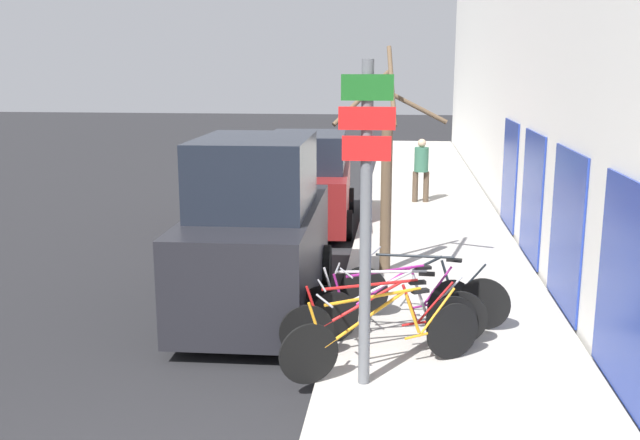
% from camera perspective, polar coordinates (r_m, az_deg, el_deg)
% --- Properties ---
extents(ground_plane, '(80.00, 80.00, 0.00)m').
position_cam_1_polar(ground_plane, '(15.51, -0.66, -1.09)').
color(ground_plane, black).
extents(sidewalk_curb, '(3.20, 32.00, 0.15)m').
position_cam_1_polar(sidewalk_curb, '(18.13, 8.63, 0.96)').
color(sidewalk_curb, '#ADA89E').
rests_on(sidewalk_curb, ground).
extents(building_facade, '(0.23, 32.00, 6.50)m').
position_cam_1_polar(building_facade, '(17.88, 14.67, 10.72)').
color(building_facade, silver).
rests_on(building_facade, ground).
extents(signpost, '(0.58, 0.14, 3.48)m').
position_cam_1_polar(signpost, '(7.45, 3.69, 0.41)').
color(signpost, '#595B60').
rests_on(signpost, sidewalk_curb).
extents(bicycle_0, '(2.22, 1.22, 0.95)m').
position_cam_1_polar(bicycle_0, '(8.20, 5.12, -9.32)').
color(bicycle_0, black).
rests_on(bicycle_0, sidewalk_curb).
extents(bicycle_1, '(2.37, 0.80, 0.91)m').
position_cam_1_polar(bicycle_1, '(8.69, 4.86, -8.14)').
color(bicycle_1, black).
rests_on(bicycle_1, sidewalk_curb).
extents(bicycle_2, '(2.40, 0.44, 0.94)m').
position_cam_1_polar(bicycle_2, '(9.09, 5.72, -7.17)').
color(bicycle_2, black).
rests_on(bicycle_2, sidewalk_curb).
extents(bicycle_3, '(2.10, 0.98, 0.91)m').
position_cam_1_polar(bicycle_3, '(9.27, 5.90, -6.86)').
color(bicycle_3, black).
rests_on(bicycle_3, sidewalk_curb).
extents(bicycle_4, '(2.28, 0.65, 0.96)m').
position_cam_1_polar(bicycle_4, '(9.78, 8.19, -5.81)').
color(bicycle_4, black).
rests_on(bicycle_4, sidewalk_curb).
extents(parked_car_0, '(2.03, 4.36, 2.59)m').
position_cam_1_polar(parked_car_0, '(10.43, -5.03, -1.16)').
color(parked_car_0, black).
rests_on(parked_car_0, ground).
extents(parked_car_1, '(2.24, 4.60, 2.11)m').
position_cam_1_polar(parked_car_1, '(16.16, -0.96, 2.94)').
color(parked_car_1, maroon).
rests_on(parked_car_1, ground).
extents(pedestrian_near, '(0.42, 0.36, 1.62)m').
position_cam_1_polar(pedestrian_near, '(18.39, 8.10, 4.32)').
color(pedestrian_near, '#4C3D2D').
rests_on(pedestrian_near, sidewalk_curb).
extents(street_tree, '(1.83, 0.94, 3.73)m').
position_cam_1_polar(street_tree, '(11.81, 5.34, 3.29)').
color(street_tree, brown).
rests_on(street_tree, sidewalk_curb).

